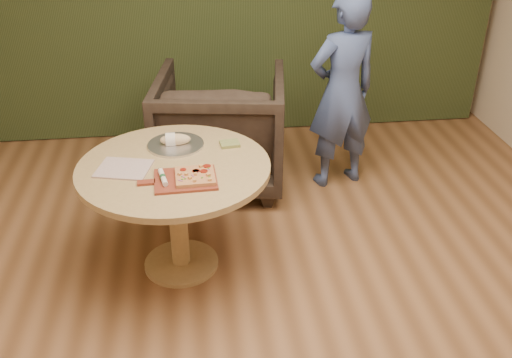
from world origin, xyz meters
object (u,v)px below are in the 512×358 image
at_px(flatbread_pizza, 195,176).
at_px(armchair, 221,124).
at_px(cutlery_roll, 163,177).
at_px(pizza_paddle, 184,180).
at_px(serving_tray, 176,145).
at_px(pedestal_table, 175,185).
at_px(bread_roll, 174,140).
at_px(person_standing, 342,92).

relative_size(flatbread_pizza, armchair, 0.23).
bearing_deg(cutlery_roll, flatbread_pizza, -11.03).
bearing_deg(pizza_paddle, serving_tray, 93.38).
bearing_deg(serving_tray, pedestal_table, -92.88).
bearing_deg(bread_roll, serving_tray, 0.00).
height_order(pedestal_table, flatbread_pizza, flatbread_pizza).
bearing_deg(person_standing, cutlery_roll, 26.11).
bearing_deg(bread_roll, cutlery_roll, -97.62).
distance_m(flatbread_pizza, cutlery_roll, 0.18).
bearing_deg(serving_tray, person_standing, 29.66).
relative_size(pedestal_table, pizza_paddle, 2.57).
xyz_separation_m(cutlery_roll, armchair, (0.41, 1.31, -0.27)).
bearing_deg(pizza_paddle, person_standing, 41.70).
distance_m(pedestal_table, serving_tray, 0.30).
relative_size(flatbread_pizza, person_standing, 0.15).
relative_size(pedestal_table, bread_roll, 6.00).
bearing_deg(flatbread_pizza, person_standing, 45.51).
distance_m(serving_tray, bread_roll, 0.04).
relative_size(cutlery_roll, armchair, 0.20).
height_order(serving_tray, person_standing, person_standing).
bearing_deg(bread_roll, pizza_paddle, -83.28).
bearing_deg(person_standing, armchair, -23.20).
bearing_deg(armchair, pedestal_table, 81.16).
xyz_separation_m(bread_roll, armchair, (0.34, 0.85, -0.29)).
xyz_separation_m(pedestal_table, cutlery_roll, (-0.06, -0.20, 0.17)).
height_order(bread_roll, armchair, armchair).
bearing_deg(pedestal_table, cutlery_roll, -105.99).
height_order(pedestal_table, pizza_paddle, pizza_paddle).
distance_m(flatbread_pizza, person_standing, 1.65).
relative_size(serving_tray, armchair, 0.35).
relative_size(flatbread_pizza, bread_roll, 1.18).
distance_m(pizza_paddle, serving_tray, 0.46).
xyz_separation_m(bread_roll, person_standing, (1.28, 0.72, -0.02)).
bearing_deg(bread_roll, armchair, 67.97).
bearing_deg(pizza_paddle, flatbread_pizza, -1.26).
relative_size(flatbread_pizza, serving_tray, 0.64).
distance_m(bread_roll, person_standing, 1.47).
bearing_deg(cutlery_roll, pizza_paddle, -11.72).
bearing_deg(serving_tray, bread_roll, 180.00).
relative_size(serving_tray, person_standing, 0.23).
bearing_deg(serving_tray, flatbread_pizza, -76.23).
bearing_deg(pedestal_table, bread_roll, 89.10).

